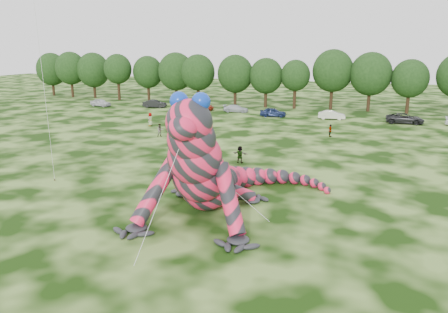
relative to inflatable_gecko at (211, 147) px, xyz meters
name	(u,v)px	position (x,y,z in m)	size (l,w,h in m)	color
ground	(95,228)	(-5.34, -6.25, -4.29)	(240.00, 240.00, 0.00)	#16330A
inflatable_gecko	(211,147)	(0.00, 0.00, 0.00)	(14.44, 17.15, 8.58)	#F4204E
tree_0	(52,74)	(-59.90, 52.98, 0.47)	(6.91, 6.22, 9.51)	black
tree_1	(71,75)	(-53.70, 51.80, 0.62)	(6.74, 6.07, 9.81)	black
tree_2	(94,75)	(-48.36, 52.51, 0.53)	(7.04, 6.34, 9.64)	black
tree_3	(118,77)	(-41.06, 50.82, 0.43)	(5.81, 5.23, 9.44)	black
tree_4	(148,78)	(-34.98, 52.46, 0.24)	(6.22, 5.60, 9.06)	black
tree_5	(176,77)	(-28.47, 52.18, 0.61)	(7.16, 6.44, 9.80)	black
tree_6	(198,79)	(-22.90, 50.43, 0.46)	(6.52, 5.86, 9.49)	black
tree_7	(235,81)	(-15.42, 50.55, 0.45)	(6.68, 6.01, 9.48)	black
tree_8	(266,83)	(-9.56, 50.73, 0.18)	(6.14, 5.53, 8.94)	black
tree_9	(295,84)	(-4.28, 51.09, 0.05)	(5.27, 4.74, 8.68)	black
tree_10	(332,80)	(2.05, 52.33, 0.96)	(7.09, 6.38, 10.50)	black
tree_11	(370,82)	(8.44, 51.94, 0.75)	(7.01, 6.31, 10.07)	black
tree_12	(409,87)	(14.67, 51.49, 0.20)	(5.99, 5.39, 8.97)	black
car_0	(101,103)	(-38.89, 41.31, -3.59)	(1.65, 4.09, 1.39)	silver
car_1	(155,104)	(-28.55, 43.31, -3.58)	(1.50, 4.31, 1.42)	black
car_2	(200,106)	(-19.33, 43.00, -3.60)	(2.29, 4.96, 1.38)	#9B2915
car_3	(236,109)	(-12.76, 43.16, -3.67)	(1.74, 4.29, 1.24)	silver
car_4	(273,112)	(-5.59, 40.59, -3.57)	(1.69, 4.19, 1.43)	navy
car_5	(332,115)	(3.55, 41.28, -3.61)	(1.43, 4.10, 1.35)	silver
car_6	(405,118)	(14.05, 41.13, -3.55)	(2.46, 5.33, 1.48)	black
spectator_3	(330,131)	(4.96, 27.63, -3.51)	(0.92, 0.38, 1.57)	gray
spectator_1	(160,130)	(-15.03, 20.28, -3.47)	(0.79, 0.62, 1.63)	gray
spectator_4	(150,119)	(-19.99, 26.62, -3.36)	(0.91, 0.59, 1.86)	gray
spectator_5	(240,154)	(-1.74, 11.86, -3.44)	(1.56, 0.50, 1.69)	gray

